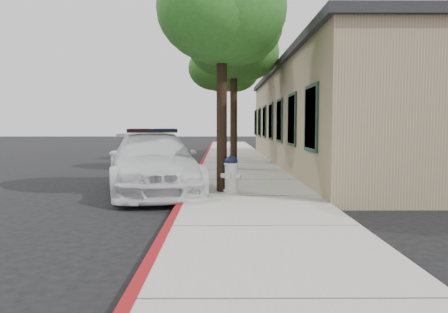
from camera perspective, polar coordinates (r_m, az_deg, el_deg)
ground at (r=10.19m, az=-5.56°, el=-5.93°), size 120.00×120.00×0.00m
sidewalk at (r=13.12m, az=2.63°, el=-3.34°), size 3.20×60.00×0.15m
red_curb at (r=13.14m, az=-4.11°, el=-3.32°), size 0.14×60.00×0.16m
clapboard_building at (r=19.86m, az=16.62°, el=4.94°), size 7.30×20.89×4.24m
police_car at (r=11.73m, az=-9.28°, el=-0.78°), size 3.41×5.77×1.69m
fire_hydrant at (r=10.58m, az=0.92°, el=-2.26°), size 0.51×0.45×0.90m
street_tree_near at (r=11.04m, az=-0.23°, el=18.14°), size 3.15×3.27×5.77m
street_tree_mid at (r=16.70m, az=1.34°, el=14.10°), size 3.38×3.15×6.00m
street_tree_far at (r=21.08m, az=-0.08°, el=11.56°), size 3.35×3.07×5.80m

